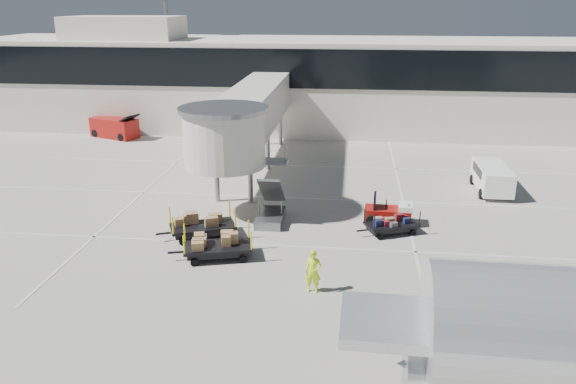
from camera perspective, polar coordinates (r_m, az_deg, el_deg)
name	(u,v)px	position (r m, az deg, el deg)	size (l,w,h in m)	color
ground	(285,265)	(25.61, -0.27, -7.38)	(140.00, 140.00, 0.00)	#B7B1A4
lane_markings	(292,196)	(34.25, 0.46, -0.43)	(40.00, 30.00, 0.02)	silver
terminal	(319,82)	(53.33, 3.20, 11.06)	(64.00, 12.11, 15.20)	beige
jet_bridge	(246,116)	(36.39, -4.26, 7.66)	(5.70, 20.40, 6.03)	beige
baggage_tug	(389,213)	(30.42, 10.22, -2.12)	(2.54, 1.70, 1.62)	maroon
suitcase_cart	(391,225)	(29.24, 10.42, -3.28)	(3.24, 2.24, 1.27)	black
box_cart_near	(216,246)	(26.18, -7.30, -5.47)	(3.94, 2.34, 1.51)	black
box_cart_far	(202,226)	(28.59, -8.76, -3.45)	(3.94, 2.72, 1.54)	black
ground_worker	(313,271)	(22.99, 2.57, -8.06)	(0.67, 0.44, 1.85)	#A8DC17
minivan	(492,176)	(37.16, 19.98, 1.56)	(1.97, 4.39, 1.66)	white
belt_loader	(115,128)	(51.39, -17.19, 6.25)	(4.82, 3.31, 2.18)	maroon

